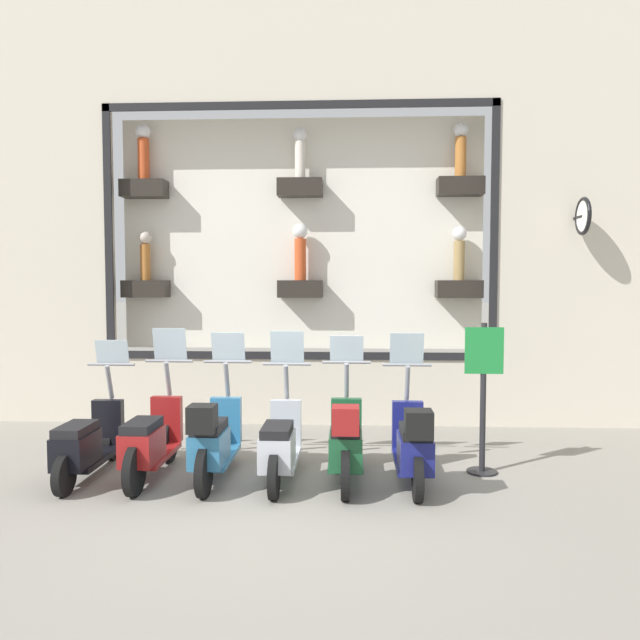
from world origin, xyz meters
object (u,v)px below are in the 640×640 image
(scooter_navy_0, at_px, (413,445))
(scooter_green_1, at_px, (346,442))
(scooter_red_4, at_px, (151,441))
(shop_sign_post, at_px, (483,392))
(scooter_teal_3, at_px, (214,441))
(scooter_black_5, at_px, (86,444))
(scooter_silver_2, at_px, (280,445))

(scooter_navy_0, xyz_separation_m, scooter_green_1, (0.01, 0.75, 0.02))
(scooter_red_4, xyz_separation_m, shop_sign_post, (0.45, -3.86, 0.53))
(shop_sign_post, bearing_deg, scooter_navy_0, 120.83)
(scooter_teal_3, height_order, shop_sign_post, shop_sign_post)
(scooter_teal_3, relative_size, scooter_red_4, 1.00)
(scooter_teal_3, distance_m, scooter_black_5, 1.50)
(scooter_silver_2, relative_size, scooter_teal_3, 0.99)
(scooter_navy_0, height_order, shop_sign_post, shop_sign_post)
(scooter_silver_2, bearing_deg, shop_sign_post, -79.05)
(scooter_navy_0, height_order, scooter_teal_3, scooter_navy_0)
(scooter_silver_2, bearing_deg, scooter_green_1, -94.25)
(scooter_silver_2, height_order, scooter_teal_3, scooter_silver_2)
(scooter_green_1, distance_m, scooter_teal_3, 1.49)
(scooter_teal_3, relative_size, shop_sign_post, 1.01)
(scooter_teal_3, bearing_deg, shop_sign_post, -80.64)
(scooter_green_1, xyz_separation_m, scooter_red_4, (0.06, 2.24, -0.04))
(scooter_silver_2, distance_m, scooter_black_5, 2.24)
(scooter_navy_0, bearing_deg, scooter_black_5, 89.13)
(scooter_navy_0, xyz_separation_m, scooter_black_5, (0.06, 3.74, -0.06))
(scooter_teal_3, bearing_deg, scooter_navy_0, -90.20)
(scooter_teal_3, relative_size, scooter_black_5, 1.01)
(scooter_red_4, height_order, scooter_black_5, scooter_red_4)
(scooter_teal_3, height_order, scooter_red_4, scooter_red_4)
(scooter_silver_2, xyz_separation_m, shop_sign_post, (0.46, -2.37, 0.55))
(scooter_navy_0, xyz_separation_m, scooter_teal_3, (0.01, 2.24, 0.01))
(scooter_silver_2, relative_size, scooter_red_4, 0.99)
(scooter_green_1, bearing_deg, scooter_teal_3, 90.00)
(scooter_silver_2, height_order, scooter_black_5, scooter_silver_2)
(scooter_black_5, height_order, shop_sign_post, shop_sign_post)
(scooter_navy_0, distance_m, scooter_green_1, 0.75)
(scooter_navy_0, relative_size, scooter_red_4, 0.99)
(scooter_red_4, bearing_deg, scooter_teal_3, -94.66)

